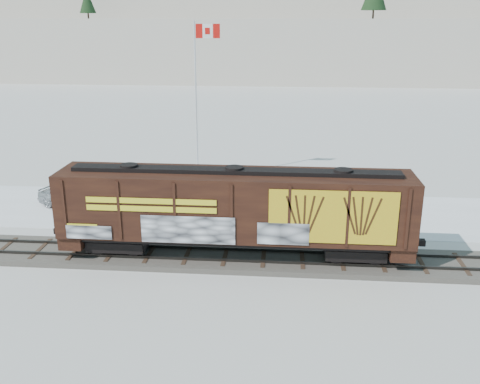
# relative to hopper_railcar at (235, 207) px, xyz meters

# --- Properties ---
(ground) EXTENTS (500.00, 500.00, 0.00)m
(ground) POSITION_rel_hopper_railcar_xyz_m (-2.50, 0.01, -2.96)
(ground) COLOR white
(ground) RESTS_ON ground
(rail_track) EXTENTS (50.00, 3.40, 0.43)m
(rail_track) POSITION_rel_hopper_railcar_xyz_m (-2.50, 0.01, -2.81)
(rail_track) COLOR #59544C
(rail_track) RESTS_ON ground
(parking_strip) EXTENTS (40.00, 8.00, 0.03)m
(parking_strip) POSITION_rel_hopper_railcar_xyz_m (-2.50, 7.51, -2.94)
(parking_strip) COLOR white
(parking_strip) RESTS_ON ground
(hillside) EXTENTS (360.00, 110.00, 93.00)m
(hillside) POSITION_rel_hopper_railcar_xyz_m (-2.55, 139.80, 11.42)
(hillside) COLOR white
(hillside) RESTS_ON ground
(hopper_railcar) EXTENTS (17.75, 3.06, 4.55)m
(hopper_railcar) POSITION_rel_hopper_railcar_xyz_m (0.00, 0.00, 0.00)
(hopper_railcar) COLOR black
(hopper_railcar) RESTS_ON rail_track
(flagpole) EXTENTS (2.30, 0.90, 11.90)m
(flagpole) POSITION_rel_hopper_railcar_xyz_m (-4.12, 14.17, 1.47)
(flagpole) COLOR silver
(flagpole) RESTS_ON ground
(car_silver) EXTENTS (4.88, 3.37, 1.54)m
(car_silver) POSITION_rel_hopper_railcar_xyz_m (-11.72, 7.25, -2.16)
(car_silver) COLOR #B1B4B8
(car_silver) RESTS_ON parking_strip
(car_white) EXTENTS (4.32, 2.06, 1.37)m
(car_white) POSITION_rel_hopper_railcar_xyz_m (-4.47, 7.80, -2.25)
(car_white) COLOR silver
(car_white) RESTS_ON parking_strip
(car_dark) EXTENTS (5.74, 3.32, 1.56)m
(car_dark) POSITION_rel_hopper_railcar_xyz_m (4.08, 7.25, -2.15)
(car_dark) COLOR black
(car_dark) RESTS_ON parking_strip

